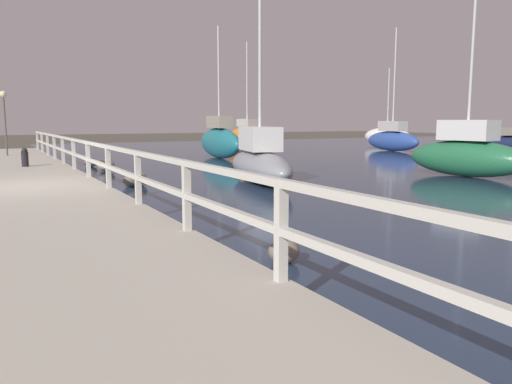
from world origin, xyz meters
TOP-DOWN VIEW (x-y plane):
  - ground_plane at (0.00, 0.00)m, footprint 120.00×120.00m
  - dock_walkway at (0.00, 0.00)m, footprint 3.54×36.00m
  - railing at (1.67, 0.00)m, footprint 0.10×32.50m
  - boulder_near_dock at (2.53, -7.37)m, footprint 0.41×0.37m
  - boulder_far_strip at (2.71, 0.96)m, footprint 0.42×0.38m
  - boulder_upstream at (2.88, 7.78)m, footprint 0.48×0.43m
  - boulder_mid_strip at (3.01, 1.27)m, footprint 0.50×0.45m
  - boulder_water_edge at (3.01, 5.56)m, footprint 0.59×0.53m
  - mooring_bollard at (0.39, 5.58)m, footprint 0.22×0.22m
  - dock_lamp at (0.07, 11.67)m, footprint 0.28×0.28m
  - sailboat_green at (12.93, -1.66)m, footprint 1.84×4.23m
  - sailboat_orange at (13.44, 14.78)m, footprint 1.40×4.07m
  - sailboat_teal at (9.28, 9.68)m, footprint 1.44×5.26m
  - sailboat_blue at (20.82, 10.03)m, footprint 1.34×4.53m
  - sailboat_gray at (6.27, 0.08)m, footprint 2.32×4.94m
  - sailboat_white at (25.23, 15.22)m, footprint 2.49×3.81m

SIDE VIEW (x-z plane):
  - ground_plane at x=0.00m, z-range 0.00..0.00m
  - dock_walkway at x=0.00m, z-range 0.00..0.29m
  - boulder_near_dock at x=2.53m, z-range 0.00..0.31m
  - boulder_far_strip at x=2.71m, z-range 0.00..0.32m
  - boulder_upstream at x=2.88m, z-range 0.00..0.36m
  - boulder_mid_strip at x=3.01m, z-range 0.00..0.37m
  - boulder_water_edge at x=3.01m, z-range 0.00..0.44m
  - mooring_bollard at x=0.39m, z-range 0.29..0.91m
  - sailboat_gray at x=6.27m, z-range -3.16..4.42m
  - sailboat_green at x=12.93m, z-range -2.12..3.59m
  - sailboat_blue at x=20.82m, z-range -2.86..4.34m
  - sailboat_white at x=25.23m, z-range -2.04..3.54m
  - sailboat_orange at x=13.44m, z-range -2.42..4.07m
  - sailboat_teal at x=9.28m, z-range -2.27..3.97m
  - railing at x=1.67m, z-range 0.47..1.44m
  - dock_lamp at x=0.07m, z-range 1.06..3.84m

